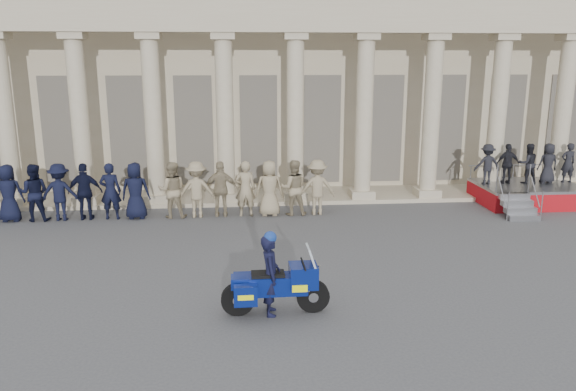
{
  "coord_description": "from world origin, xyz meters",
  "views": [
    {
      "loc": [
        -0.73,
        -12.85,
        5.39
      ],
      "look_at": [
        0.57,
        2.6,
        1.6
      ],
      "focal_mm": 35.0,
      "sensor_mm": 36.0,
      "label": 1
    }
  ],
  "objects": [
    {
      "name": "building",
      "position": [
        -0.0,
        14.74,
        4.52
      ],
      "size": [
        40.0,
        12.5,
        9.0
      ],
      "color": "tan",
      "rests_on": "ground"
    },
    {
      "name": "motorcycle",
      "position": [
        -0.03,
        -1.61,
        0.65
      ],
      "size": [
        2.36,
        0.96,
        1.51
      ],
      "rotation": [
        0.0,
        0.0,
        0.02
      ],
      "color": "black",
      "rests_on": "ground"
    },
    {
      "name": "ground",
      "position": [
        0.0,
        0.0,
        0.0
      ],
      "size": [
        90.0,
        90.0,
        0.0
      ],
      "primitive_type": "plane",
      "color": "#444446",
      "rests_on": "ground"
    },
    {
      "name": "reviewing_stand",
      "position": [
        9.88,
        7.12,
        1.2
      ],
      "size": [
        3.97,
        3.69,
        2.28
      ],
      "color": "gray",
      "rests_on": "ground"
    },
    {
      "name": "rider",
      "position": [
        -0.16,
        -1.62,
        0.93
      ],
      "size": [
        0.44,
        0.66,
        1.87
      ],
      "rotation": [
        0.0,
        0.0,
        1.59
      ],
      "color": "black",
      "rests_on": "ground"
    },
    {
      "name": "officer_rank",
      "position": [
        -5.63,
        6.25,
        0.98
      ],
      "size": [
        16.53,
        0.74,
        1.96
      ],
      "color": "black",
      "rests_on": "ground"
    }
  ]
}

